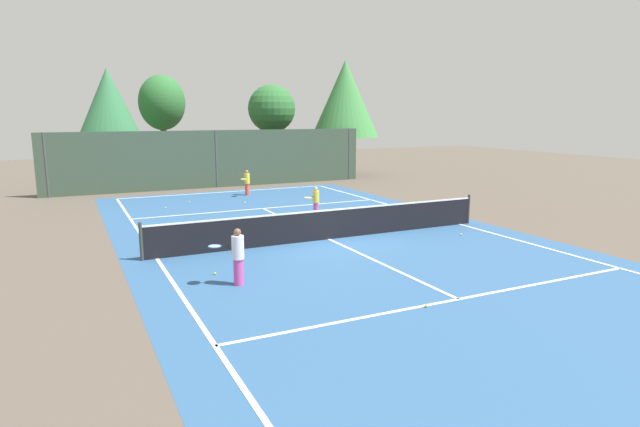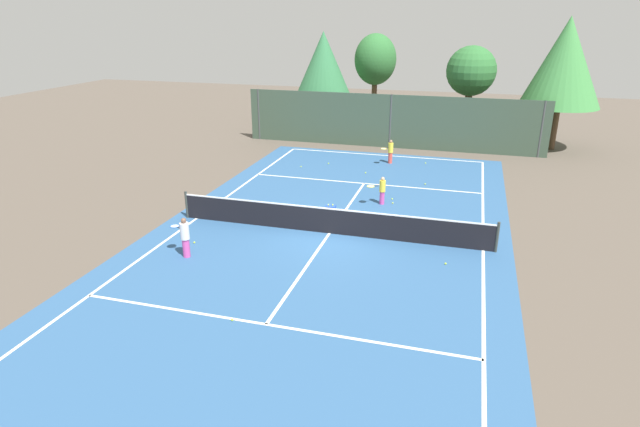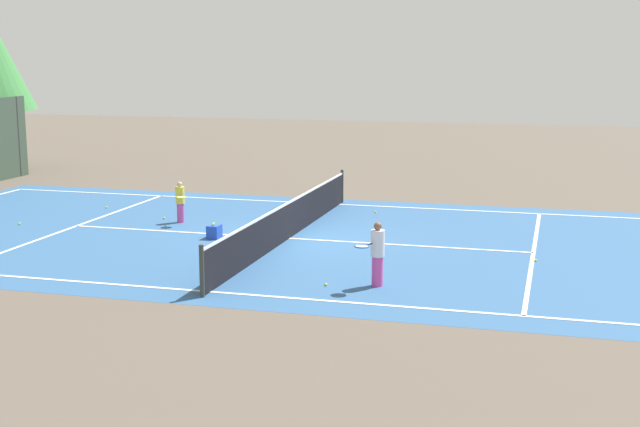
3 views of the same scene
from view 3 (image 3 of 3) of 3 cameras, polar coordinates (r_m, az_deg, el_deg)
ground_plane at (r=23.45m, az=-2.05°, el=-1.65°), size 80.00×80.00×0.00m
court_surface at (r=23.45m, az=-2.05°, el=-1.64°), size 13.00×25.00×0.01m
tennis_net at (r=23.35m, az=-2.06°, el=-0.42°), size 11.90×0.10×1.10m
player_0 at (r=25.84m, az=-9.12°, el=0.79°), size 0.81×0.62×1.21m
player_2 at (r=18.61m, az=3.74°, el=-2.60°), size 0.87×0.60×1.40m
ball_crate at (r=23.61m, az=-6.92°, el=-1.18°), size 0.42×0.31×0.43m
tennis_ball_1 at (r=18.74m, az=0.38°, el=-4.66°), size 0.07×0.07×0.07m
tennis_ball_2 at (r=24.38m, az=-4.60°, el=-1.13°), size 0.07×0.07×0.07m
tennis_ball_3 at (r=26.44m, az=-8.99°, el=-0.30°), size 0.07×0.07×0.07m
tennis_ball_4 at (r=26.57m, az=-10.15°, el=-0.29°), size 0.07×0.07×0.07m
tennis_ball_5 at (r=21.50m, az=13.90°, el=-2.99°), size 0.07×0.07×0.07m
tennis_ball_7 at (r=26.74m, az=-19.03°, el=-0.63°), size 0.07×0.07×0.07m
tennis_ball_9 at (r=27.18m, az=3.63°, el=0.10°), size 0.07×0.07×0.07m
tennis_ball_11 at (r=28.79m, az=-13.78°, el=0.40°), size 0.07×0.07×0.07m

